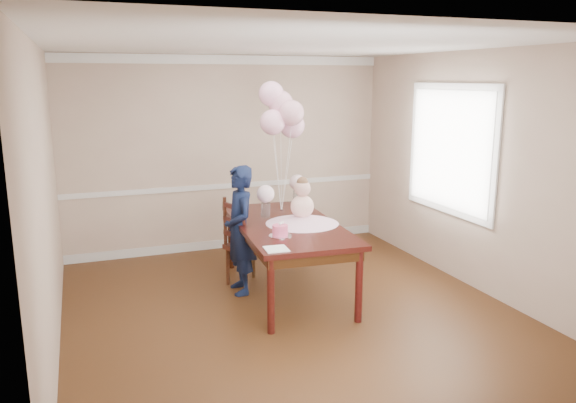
{
  "coord_description": "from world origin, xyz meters",
  "views": [
    {
      "loc": [
        -1.96,
        -5.09,
        2.39
      ],
      "look_at": [
        0.18,
        0.6,
        1.05
      ],
      "focal_mm": 35.0,
      "sensor_mm": 36.0,
      "label": 1
    }
  ],
  "objects_px": {
    "birthday_cake": "(280,230)",
    "dining_chair_seat": "(250,247)",
    "dining_table_top": "(287,225)",
    "woman": "(240,230)"
  },
  "relations": [
    {
      "from": "dining_chair_seat",
      "to": "birthday_cake",
      "type": "bearing_deg",
      "value": -102.18
    },
    {
      "from": "dining_chair_seat",
      "to": "dining_table_top",
      "type": "bearing_deg",
      "value": -63.09
    },
    {
      "from": "dining_table_top",
      "to": "dining_chair_seat",
      "type": "xyz_separation_m",
      "value": [
        -0.34,
        0.33,
        -0.31
      ]
    },
    {
      "from": "dining_table_top",
      "to": "woman",
      "type": "xyz_separation_m",
      "value": [
        -0.49,
        0.18,
        -0.05
      ]
    },
    {
      "from": "woman",
      "to": "dining_chair_seat",
      "type": "bearing_deg",
      "value": 134.43
    },
    {
      "from": "birthday_cake",
      "to": "dining_table_top",
      "type": "bearing_deg",
      "value": 62.06
    },
    {
      "from": "birthday_cake",
      "to": "dining_chair_seat",
      "type": "height_order",
      "value": "birthday_cake"
    },
    {
      "from": "dining_table_top",
      "to": "dining_chair_seat",
      "type": "relative_size",
      "value": 4.7
    },
    {
      "from": "dining_table_top",
      "to": "birthday_cake",
      "type": "distance_m",
      "value": 0.54
    },
    {
      "from": "dining_table_top",
      "to": "woman",
      "type": "relative_size",
      "value": 1.48
    }
  ]
}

